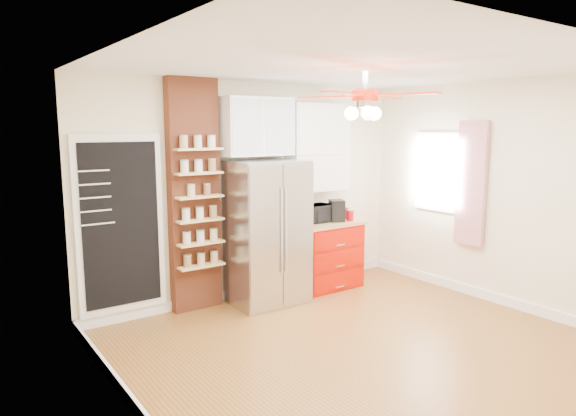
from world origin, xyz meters
TOP-DOWN VIEW (x-y plane):
  - floor at (0.00, 0.00)m, footprint 4.50×4.50m
  - ceiling at (0.00, 0.00)m, footprint 4.50×4.50m
  - wall_back at (0.00, 2.00)m, footprint 4.50×0.02m
  - wall_left at (-2.25, 0.00)m, footprint 0.02×4.00m
  - wall_right at (2.25, 0.00)m, footprint 0.02×4.00m
  - chalkboard at (-1.70, 1.96)m, footprint 0.95×0.05m
  - brick_pillar at (-0.85, 1.92)m, footprint 0.60×0.16m
  - fridge at (-0.05, 1.63)m, footprint 0.90×0.70m
  - upper_glass_cabinet at (-0.05, 1.82)m, footprint 0.90×0.35m
  - red_cabinet at (0.92, 1.68)m, footprint 0.94×0.64m
  - upper_shelf_unit at (0.92, 1.85)m, footprint 0.90×0.30m
  - window at (2.23, 0.90)m, footprint 0.04×0.75m
  - curtain at (2.18, 0.35)m, footprint 0.06×0.40m
  - ceiling_fan at (0.00, 0.00)m, footprint 1.40×1.40m
  - toaster_oven at (0.79, 1.70)m, footprint 0.43×0.30m
  - coffee_maker at (1.05, 1.60)m, footprint 0.25×0.26m
  - canister_left at (1.22, 1.52)m, footprint 0.11×0.11m
  - canister_right at (1.28, 1.67)m, footprint 0.10×0.10m
  - pantry_jar_oats at (-0.94, 1.81)m, footprint 0.10×0.10m
  - pantry_jar_beans at (-0.74, 1.79)m, footprint 0.09×0.09m

SIDE VIEW (x-z plane):
  - floor at x=0.00m, z-range 0.00..0.00m
  - red_cabinet at x=0.92m, z-range 0.00..0.90m
  - fridge at x=-0.05m, z-range 0.00..1.75m
  - canister_left at x=1.22m, z-range 0.90..1.04m
  - canister_right at x=1.28m, z-range 0.90..1.05m
  - toaster_oven at x=0.79m, z-range 0.90..1.13m
  - coffee_maker at x=1.05m, z-range 0.90..1.19m
  - chalkboard at x=-1.70m, z-range 0.12..2.08m
  - wall_back at x=0.00m, z-range 0.00..2.70m
  - wall_left at x=-2.25m, z-range 0.00..2.70m
  - wall_right at x=2.25m, z-range 0.00..2.70m
  - brick_pillar at x=-0.85m, z-range 0.00..2.70m
  - pantry_jar_beans at x=-0.74m, z-range 1.37..1.49m
  - pantry_jar_oats at x=-0.94m, z-range 1.37..1.50m
  - curtain at x=2.18m, z-range 0.67..2.23m
  - window at x=2.23m, z-range 1.02..2.08m
  - upper_shelf_unit at x=0.92m, z-range 1.30..2.45m
  - upper_glass_cabinet at x=-0.05m, z-range 1.80..2.50m
  - ceiling_fan at x=0.00m, z-range 2.20..2.65m
  - ceiling at x=0.00m, z-range 2.70..2.70m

